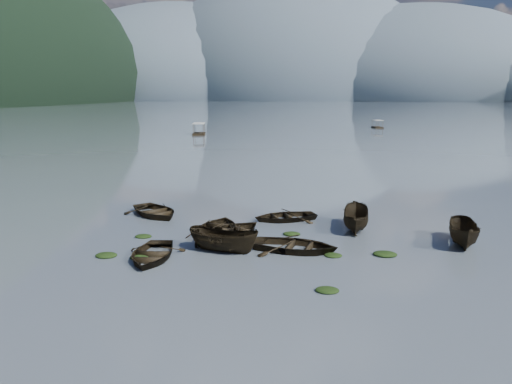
# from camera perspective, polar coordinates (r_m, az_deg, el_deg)

# --- Properties ---
(ground_plane) EXTENTS (2400.00, 2400.00, 0.00)m
(ground_plane) POSITION_cam_1_polar(r_m,az_deg,el_deg) (24.22, -4.01, -10.09)
(ground_plane) COLOR #525C67
(haze_mtn_a) EXTENTS (520.00, 520.00, 280.00)m
(haze_mtn_a) POSITION_cam_1_polar(r_m,az_deg,el_deg) (959.38, -8.17, 10.44)
(haze_mtn_a) COLOR #475666
(haze_mtn_a) RESTS_ON ground
(haze_mtn_b) EXTENTS (520.00, 520.00, 340.00)m
(haze_mtn_b) POSITION_cam_1_polar(r_m,az_deg,el_deg) (924.39, 4.04, 10.51)
(haze_mtn_b) COLOR #475666
(haze_mtn_b) RESTS_ON ground
(haze_mtn_c) EXTENTS (520.00, 520.00, 260.00)m
(haze_mtn_c) POSITION_cam_1_polar(r_m,az_deg,el_deg) (931.98, 16.60, 10.09)
(haze_mtn_c) COLOR #475666
(haze_mtn_c) RESTS_ON ground
(haze_mtn_d) EXTENTS (520.00, 520.00, 220.00)m
(haze_mtn_d) POSITION_cam_1_polar(r_m,az_deg,el_deg) (974.51, 27.26, 9.36)
(haze_mtn_d) COLOR #475666
(haze_mtn_d) RESTS_ON ground
(rowboat_0) EXTENTS (3.68, 4.85, 0.94)m
(rowboat_0) POSITION_cam_1_polar(r_m,az_deg,el_deg) (27.80, -11.83, -7.49)
(rowboat_0) COLOR black
(rowboat_0) RESTS_ON ground
(rowboat_1) EXTENTS (5.66, 6.09, 1.03)m
(rowboat_1) POSITION_cam_1_polar(r_m,az_deg,el_deg) (31.45, -2.77, -5.06)
(rowboat_1) COLOR black
(rowboat_1) RESTS_ON ground
(rowboat_2) EXTENTS (4.60, 2.75, 1.67)m
(rowboat_2) POSITION_cam_1_polar(r_m,az_deg,el_deg) (28.46, -3.72, -6.83)
(rowboat_2) COLOR black
(rowboat_2) RESTS_ON ground
(rowboat_3) EXTENTS (3.60, 4.98, 1.02)m
(rowboat_3) POSITION_cam_1_polar(r_m,az_deg,el_deg) (32.33, -4.34, -4.64)
(rowboat_3) COLOR black
(rowboat_3) RESTS_ON ground
(rowboat_4) EXTENTS (5.44, 4.30, 1.02)m
(rowboat_4) POSITION_cam_1_polar(r_m,az_deg,el_deg) (28.64, 4.45, -6.72)
(rowboat_4) COLOR black
(rowboat_4) RESTS_ON ground
(rowboat_5) EXTENTS (2.33, 4.61, 1.70)m
(rowboat_5) POSITION_cam_1_polar(r_m,az_deg,el_deg) (32.12, 22.61, -5.59)
(rowboat_5) COLOR black
(rowboat_5) RESTS_ON ground
(rowboat_6) EXTENTS (6.12, 6.15, 1.05)m
(rowboat_6) POSITION_cam_1_polar(r_m,az_deg,el_deg) (37.40, -11.43, -2.66)
(rowboat_6) COLOR black
(rowboat_6) RESTS_ON ground
(rowboat_7) EXTENTS (5.37, 4.72, 0.92)m
(rowboat_7) POSITION_cam_1_polar(r_m,az_deg,el_deg) (35.44, 3.32, -3.22)
(rowboat_7) COLOR black
(rowboat_7) RESTS_ON ground
(rowboat_8) EXTENTS (1.93, 4.52, 1.71)m
(rowboat_8) POSITION_cam_1_polar(r_m,az_deg,el_deg) (33.56, 11.24, -4.23)
(rowboat_8) COLOR black
(rowboat_8) RESTS_ON ground
(weed_clump_0) EXTENTS (1.21, 0.99, 0.26)m
(weed_clump_0) POSITION_cam_1_polar(r_m,az_deg,el_deg) (28.79, -16.73, -7.08)
(weed_clump_0) COLOR black
(weed_clump_0) RESTS_ON ground
(weed_clump_1) EXTENTS (1.01, 0.81, 0.22)m
(weed_clump_1) POSITION_cam_1_polar(r_m,az_deg,el_deg) (28.04, -13.24, -7.38)
(weed_clump_1) COLOR black
(weed_clump_1) RESTS_ON ground
(weed_clump_2) EXTENTS (1.09, 0.87, 0.24)m
(weed_clump_2) POSITION_cam_1_polar(r_m,az_deg,el_deg) (23.19, 8.14, -11.18)
(weed_clump_2) COLOR black
(weed_clump_2) RESTS_ON ground
(weed_clump_3) EXTENTS (0.99, 0.84, 0.22)m
(weed_clump_3) POSITION_cam_1_polar(r_m,az_deg,el_deg) (27.97, 8.81, -7.26)
(weed_clump_3) COLOR black
(weed_clump_3) RESTS_ON ground
(weed_clump_4) EXTENTS (1.32, 1.05, 0.27)m
(weed_clump_4) POSITION_cam_1_polar(r_m,az_deg,el_deg) (28.68, 14.53, -7.03)
(weed_clump_4) COLOR black
(weed_clump_4) RESTS_ON ground
(weed_clump_5) EXTENTS (1.06, 0.85, 0.22)m
(weed_clump_5) POSITION_cam_1_polar(r_m,az_deg,el_deg) (31.99, -12.74, -5.05)
(weed_clump_5) COLOR black
(weed_clump_5) RESTS_ON ground
(weed_clump_6) EXTENTS (0.97, 0.80, 0.20)m
(weed_clump_6) POSITION_cam_1_polar(r_m,az_deg,el_deg) (29.83, -6.04, -6.02)
(weed_clump_6) COLOR black
(weed_clump_6) RESTS_ON ground
(weed_clump_7) EXTENTS (1.11, 0.89, 0.24)m
(weed_clump_7) POSITION_cam_1_polar(r_m,az_deg,el_deg) (31.79, 4.11, -4.91)
(weed_clump_7) COLOR black
(weed_clump_7) RESTS_ON ground
(pontoon_left) EXTENTS (3.85, 6.77, 2.44)m
(pontoon_left) POSITION_cam_1_polar(r_m,az_deg,el_deg) (112.08, -6.53, 6.53)
(pontoon_left) COLOR black
(pontoon_left) RESTS_ON ground
(pontoon_centre) EXTENTS (2.89, 5.46, 1.99)m
(pontoon_centre) POSITION_cam_1_polar(r_m,az_deg,el_deg) (137.75, 13.70, 7.13)
(pontoon_centre) COLOR black
(pontoon_centre) RESTS_ON ground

